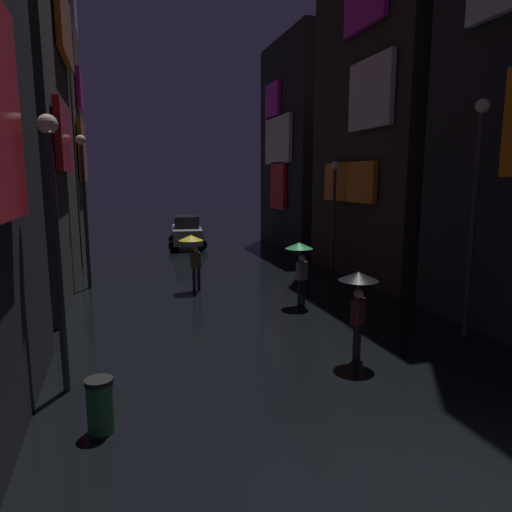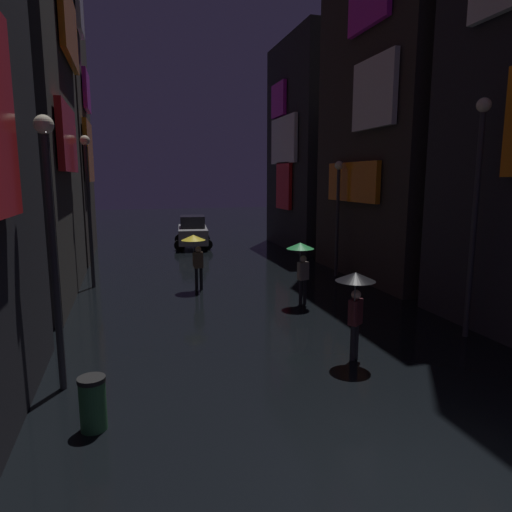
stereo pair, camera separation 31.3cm
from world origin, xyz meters
name	(u,v)px [view 2 (the right image)]	position (x,y,z in m)	size (l,w,h in m)	color
ground_plane	(430,507)	(0.00, 0.00, 0.00)	(120.00, 120.00, 0.00)	black
building_left_far	(39,56)	(-7.48, 21.61, 10.20)	(4.25, 7.23, 20.40)	#2D2826
building_right_mid	(403,59)	(7.48, 12.85, 8.97)	(4.25, 7.71, 17.93)	#2D2826
building_right_far	(316,146)	(7.47, 21.60, 6.07)	(4.25, 7.21, 12.14)	#232328
pedestrian_foreground_right_yellow	(195,247)	(-1.23, 12.35, 1.67)	(0.90, 0.90, 2.12)	black
pedestrian_near_crossing_black	(355,291)	(1.29, 4.60, 1.67)	(0.90, 0.90, 2.12)	black
pedestrian_foreground_left_green	(301,256)	(1.83, 9.36, 1.67)	(0.90, 0.90, 2.12)	black
car_distant	(193,232)	(0.19, 23.43, 0.93)	(2.56, 4.29, 1.92)	#99999E
streetlamp_left_near	(51,223)	(-5.00, 4.91, 3.35)	(0.36, 0.36, 5.34)	#2D2D33
streetlamp_right_near	(477,194)	(5.00, 5.31, 3.79)	(0.36, 0.36, 6.16)	#2D2D33
streetlamp_left_far	(88,195)	(-5.00, 13.93, 3.58)	(0.36, 0.36, 5.75)	#2D2D33
streetlamp_right_far	(338,204)	(5.00, 13.29, 3.11)	(0.36, 0.36, 4.90)	#2D2D33
trash_bin	(93,403)	(-4.30, 3.15, 0.47)	(0.46, 0.46, 0.93)	#265933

